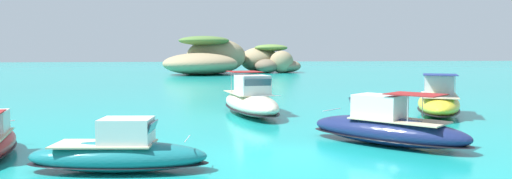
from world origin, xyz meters
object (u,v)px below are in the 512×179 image
(islet_small, at_px, (268,61))
(motorboat_navy, at_px, (386,128))
(islet_large, at_px, (205,59))
(motorboat_yellow, at_px, (438,102))
(motorboat_cream, at_px, (251,101))
(motorboat_teal, at_px, (119,154))

(islet_small, bearing_deg, motorboat_navy, -96.86)
(islet_large, bearing_deg, islet_small, 21.55)
(islet_small, bearing_deg, islet_large, -158.45)
(motorboat_navy, distance_m, motorboat_yellow, 12.19)
(motorboat_cream, distance_m, motorboat_yellow, 12.76)
(motorboat_teal, distance_m, motorboat_navy, 11.86)
(motorboat_navy, relative_size, motorboat_cream, 0.78)
(motorboat_navy, height_order, motorboat_yellow, motorboat_yellow)
(islet_large, distance_m, motorboat_cream, 61.52)
(motorboat_teal, bearing_deg, islet_small, 75.58)
(motorboat_navy, height_order, motorboat_cream, motorboat_cream)
(motorboat_cream, bearing_deg, islet_large, 89.69)
(motorboat_yellow, bearing_deg, motorboat_navy, -131.24)
(islet_large, bearing_deg, motorboat_teal, -95.44)
(islet_small, height_order, motorboat_cream, islet_small)
(motorboat_cream, relative_size, motorboat_yellow, 1.04)
(islet_small, distance_m, motorboat_navy, 78.57)
(islet_large, xyz_separation_m, islet_small, (13.62, 5.38, -0.38))
(islet_small, height_order, motorboat_teal, islet_small)
(motorboat_teal, xyz_separation_m, motorboat_yellow, (19.49, 12.22, 0.26))
(islet_large, bearing_deg, motorboat_yellow, -79.05)
(motorboat_teal, distance_m, motorboat_yellow, 23.00)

